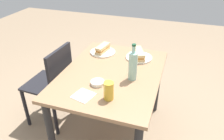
% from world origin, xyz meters
% --- Properties ---
extents(ground_plane, '(8.00, 8.00, 0.00)m').
position_xyz_m(ground_plane, '(0.00, 0.00, 0.00)').
color(ground_plane, '#8C755B').
extents(dining_table, '(1.12, 0.84, 0.73)m').
position_xyz_m(dining_table, '(0.00, 0.00, 0.62)').
color(dining_table, '#997251').
rests_on(dining_table, ground).
extents(chair_far, '(0.42, 0.42, 0.88)m').
position_xyz_m(chair_far, '(-0.00, 0.61, 0.51)').
color(chair_far, black).
rests_on(chair_far, ground).
extents(plate_near, '(0.25, 0.25, 0.01)m').
position_xyz_m(plate_near, '(0.33, -0.17, 0.74)').
color(plate_near, silver).
rests_on(plate_near, dining_table).
extents(baguette_sandwich_near, '(0.24, 0.16, 0.07)m').
position_xyz_m(baguette_sandwich_near, '(0.33, -0.17, 0.78)').
color(baguette_sandwich_near, '#DBB77A').
rests_on(baguette_sandwich_near, plate_near).
extents(knife_near, '(0.15, 0.11, 0.01)m').
position_xyz_m(knife_near, '(0.30, -0.12, 0.75)').
color(knife_near, silver).
rests_on(knife_near, plate_near).
extents(plate_far, '(0.25, 0.25, 0.01)m').
position_xyz_m(plate_far, '(0.33, 0.21, 0.74)').
color(plate_far, silver).
rests_on(plate_far, dining_table).
extents(baguette_sandwich_far, '(0.20, 0.10, 0.07)m').
position_xyz_m(baguette_sandwich_far, '(0.33, 0.21, 0.78)').
color(baguette_sandwich_far, '#DBB77A').
rests_on(baguette_sandwich_far, plate_far).
extents(knife_far, '(0.18, 0.02, 0.01)m').
position_xyz_m(knife_far, '(0.33, 0.27, 0.75)').
color(knife_far, silver).
rests_on(knife_far, plate_far).
extents(water_bottle, '(0.07, 0.07, 0.31)m').
position_xyz_m(water_bottle, '(-0.05, -0.19, 0.86)').
color(water_bottle, '#99C6B7').
rests_on(water_bottle, dining_table).
extents(beer_glass, '(0.07, 0.07, 0.14)m').
position_xyz_m(beer_glass, '(-0.36, -0.10, 0.80)').
color(beer_glass, gold).
rests_on(beer_glass, dining_table).
extents(olive_bowl, '(0.11, 0.11, 0.03)m').
position_xyz_m(olive_bowl, '(-0.22, 0.05, 0.75)').
color(olive_bowl, silver).
rests_on(olive_bowl, dining_table).
extents(paper_napkin, '(0.17, 0.17, 0.00)m').
position_xyz_m(paper_napkin, '(-0.39, 0.09, 0.74)').
color(paper_napkin, white).
rests_on(paper_napkin, dining_table).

